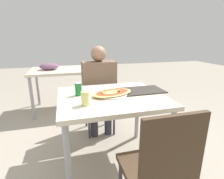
{
  "coord_description": "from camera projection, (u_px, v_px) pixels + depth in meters",
  "views": [
    {
      "loc": [
        -0.42,
        -1.55,
        1.3
      ],
      "look_at": [
        0.01,
        0.0,
        0.82
      ],
      "focal_mm": 28.0,
      "sensor_mm": 36.0,
      "label": 1
    }
  ],
  "objects": [
    {
      "name": "ground_plane",
      "position": [
        112.0,
        161.0,
        1.91
      ],
      "size": [
        14.0,
        14.0,
        0.0
      ],
      "primitive_type": "plane",
      "color": "#9E9384"
    },
    {
      "name": "dining_table",
      "position": [
        111.0,
        104.0,
        1.72
      ],
      "size": [
        1.01,
        0.87,
        0.76
      ],
      "color": "beige",
      "rests_on": "ground_plane"
    },
    {
      "name": "chair_far_seated",
      "position": [
        98.0,
        95.0,
        2.47
      ],
      "size": [
        0.4,
        0.4,
        0.94
      ],
      "rotation": [
        0.0,
        0.0,
        3.14
      ],
      "color": "#3F2D1E",
      "rests_on": "ground_plane"
    },
    {
      "name": "chair_near_camera",
      "position": [
        159.0,
        168.0,
        1.08
      ],
      "size": [
        0.4,
        0.4,
        0.94
      ],
      "color": "#3F2D1E",
      "rests_on": "ground_plane"
    },
    {
      "name": "person_seated",
      "position": [
        99.0,
        84.0,
        2.31
      ],
      "size": [
        0.43,
        0.27,
        1.2
      ],
      "rotation": [
        0.0,
        0.0,
        3.14
      ],
      "color": "#2D2D38",
      "rests_on": "ground_plane"
    },
    {
      "name": "pizza_main",
      "position": [
        112.0,
        93.0,
        1.71
      ],
      "size": [
        0.47,
        0.35,
        0.05
      ],
      "color": "white",
      "rests_on": "dining_table"
    },
    {
      "name": "soda_can",
      "position": [
        78.0,
        89.0,
        1.69
      ],
      "size": [
        0.07,
        0.07,
        0.12
      ],
      "color": "#197233",
      "rests_on": "dining_table"
    },
    {
      "name": "drink_glass",
      "position": [
        86.0,
        98.0,
        1.44
      ],
      "size": [
        0.07,
        0.07,
        0.12
      ],
      "color": "#E0DB7F",
      "rests_on": "dining_table"
    },
    {
      "name": "serving_tray",
      "position": [
        141.0,
        90.0,
        1.84
      ],
      "size": [
        0.46,
        0.29,
        0.01
      ],
      "color": "#332D28",
      "rests_on": "dining_table"
    },
    {
      "name": "background_table",
      "position": [
        60.0,
        72.0,
        3.13
      ],
      "size": [
        1.1,
        0.8,
        0.88
      ],
      "color": "beige",
      "rests_on": "ground_plane"
    }
  ]
}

